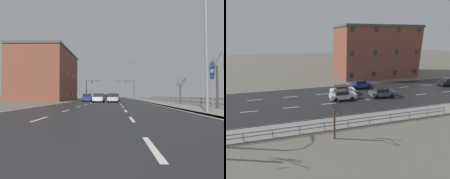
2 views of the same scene
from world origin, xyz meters
The scene contains 17 objects.
ground_plane centered at (0.00, 48.00, -0.06)m, with size 160.00×160.00×0.12m.
road_asphalt_strip centered at (0.00, 60.00, 0.01)m, with size 14.00×120.00×0.03m.
sidewalk_right centered at (8.43, 60.00, 0.06)m, with size 3.00×120.00×0.12m.
guardrail centered at (9.85, 24.29, 0.71)m, with size 0.07×36.07×1.00m.
street_lamp_foreground centered at (7.41, 10.52, 5.06)m, with size 2.70×0.24×10.38m.
street_lamp_midground centered at (7.44, 48.19, 4.96)m, with size 2.42×0.24×10.11m.
highway_sign centered at (8.39, 11.39, 2.32)m, with size 0.09×0.68×3.63m.
traffic_signal_right centered at (6.75, 61.85, 4.19)m, with size 6.05×0.36×6.27m.
traffic_signal_left centered at (-7.17, 62.59, 4.16)m, with size 4.47×0.36×6.45m.
car_far_right centered at (1.63, 38.05, 0.80)m, with size 2.01×4.19×1.57m.
car_mid_centre centered at (-1.11, 54.17, 0.80)m, with size 1.96×4.17×1.57m.
car_far_left centered at (1.18, 31.44, 0.80)m, with size 1.93×4.15×1.57m.
car_near_left centered at (-3.97, 36.58, 0.80)m, with size 1.96×4.17×1.57m.
car_distant centered at (-1.32, 32.15, 0.80)m, with size 1.99×4.18×1.57m.
brick_building centered at (-14.97, 44.69, 6.00)m, with size 11.67×18.78×11.99m.
bare_tree_near centered at (11.43, 16.59, 2.50)m, with size 1.40×1.48×5.48m.
bare_tree_mid centered at (11.51, 27.55, 1.83)m, with size 1.31×1.23×3.98m.
Camera 1 is at (1.46, -2.60, 1.23)m, focal length 31.58 mm.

